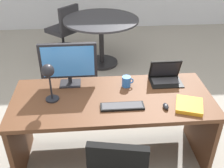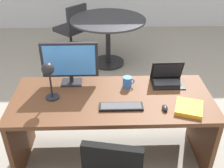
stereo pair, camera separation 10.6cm
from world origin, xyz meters
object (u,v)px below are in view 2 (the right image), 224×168
at_px(mouse, 165,108).
at_px(desk_lamp, 49,74).
at_px(coffee_mug, 127,82).
at_px(keyboard, 121,107).
at_px(meeting_chair_near, 72,32).
at_px(meeting_table, 108,30).
at_px(laptop, 167,76).
at_px(monitor, 70,61).
at_px(desk, 112,112).
at_px(book, 189,108).

xyz_separation_m(mouse, desk_lamp, (-0.98, 0.18, 0.25)).
xyz_separation_m(mouse, coffee_mug, (-0.29, 0.38, 0.03)).
distance_m(keyboard, meeting_chair_near, 3.04).
bearing_deg(meeting_table, laptop, -73.72).
xyz_separation_m(monitor, keyboard, (0.46, -0.42, -0.23)).
bearing_deg(monitor, meeting_table, 78.46).
height_order(desk, keyboard, keyboard).
xyz_separation_m(laptop, meeting_table, (-0.56, 1.90, -0.22)).
bearing_deg(meeting_chair_near, keyboard, -75.98).
distance_m(meeting_table, meeting_chair_near, 0.92).
distance_m(monitor, meeting_table, 1.98).
height_order(mouse, desk_lamp, desk_lamp).
distance_m(keyboard, desk_lamp, 0.68).
relative_size(monitor, desk_lamp, 1.46).
bearing_deg(desk_lamp, desk, 6.69).
bearing_deg(coffee_mug, monitor, 171.41).
distance_m(mouse, desk_lamp, 1.03).
bearing_deg(meeting_chair_near, mouse, -69.67).
distance_m(book, meeting_chair_near, 3.27).
relative_size(desk_lamp, meeting_table, 0.30).
xyz_separation_m(laptop, coffee_mug, (-0.40, -0.08, -0.01)).
bearing_deg(monitor, laptop, -0.31).
bearing_deg(monitor, desk_lamp, -117.73).
relative_size(monitor, mouse, 6.36).
distance_m(desk_lamp, meeting_chair_near, 2.86).
relative_size(desk_lamp, meeting_chair_near, 0.42).
bearing_deg(laptop, meeting_chair_near, 115.74).
height_order(desk, meeting_table, meeting_table).
height_order(desk, mouse, mouse).
distance_m(desk, laptop, 0.65).
relative_size(book, meeting_chair_near, 0.34).
bearing_deg(keyboard, desk_lamp, 166.86).
height_order(desk, coffee_mug, coffee_mug).
xyz_separation_m(mouse, book, (0.21, -0.00, -0.00)).
bearing_deg(laptop, keyboard, -138.81).
height_order(coffee_mug, meeting_table, coffee_mug).
relative_size(desk, mouse, 21.67).
bearing_deg(desk, monitor, 150.94).
bearing_deg(monitor, keyboard, -42.41).
relative_size(book, meeting_table, 0.25).
height_order(monitor, meeting_table, monitor).
height_order(desk, monitor, monitor).
height_order(book, meeting_table, meeting_table).
bearing_deg(desk, desk_lamp, -173.31).
bearing_deg(monitor, desk, -29.06).
xyz_separation_m(monitor, desk_lamp, (-0.15, -0.28, 0.03)).
relative_size(mouse, book, 0.28).
bearing_deg(laptop, book, -78.19).
bearing_deg(book, coffee_mug, 142.16).
xyz_separation_m(desk, meeting_chair_near, (-0.66, 2.72, -0.20)).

